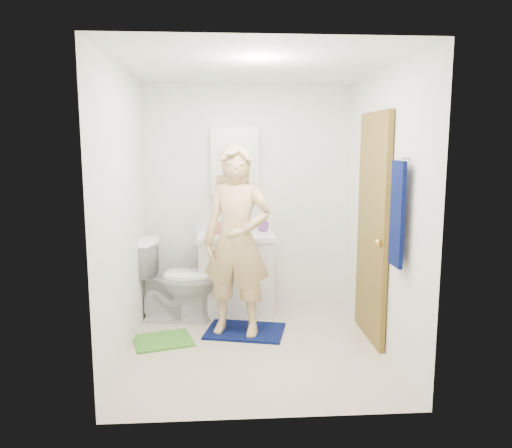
{
  "coord_description": "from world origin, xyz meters",
  "views": [
    {
      "loc": [
        -0.28,
        -4.2,
        1.77
      ],
      "look_at": [
        0.02,
        0.25,
        1.05
      ],
      "focal_mm": 35.0,
      "sensor_mm": 36.0,
      "label": 1
    }
  ],
  "objects_px": {
    "toilet": "(177,279)",
    "toothbrush_cup": "(263,226)",
    "man": "(237,242)",
    "towel": "(397,214)",
    "medicine_cabinet": "(234,160)",
    "soap_dispenser": "(217,225)",
    "vanity_cabinet": "(236,275)"
  },
  "relations": [
    {
      "from": "vanity_cabinet",
      "to": "towel",
      "type": "xyz_separation_m",
      "value": [
        1.18,
        -1.48,
        0.85
      ]
    },
    {
      "from": "vanity_cabinet",
      "to": "towel",
      "type": "height_order",
      "value": "towel"
    },
    {
      "from": "soap_dispenser",
      "to": "towel",
      "type": "bearing_deg",
      "value": -46.68
    },
    {
      "from": "toilet",
      "to": "soap_dispenser",
      "type": "bearing_deg",
      "value": -60.86
    },
    {
      "from": "toothbrush_cup",
      "to": "man",
      "type": "bearing_deg",
      "value": -111.23
    },
    {
      "from": "vanity_cabinet",
      "to": "toothbrush_cup",
      "type": "distance_m",
      "value": 0.6
    },
    {
      "from": "towel",
      "to": "toothbrush_cup",
      "type": "bearing_deg",
      "value": 118.56
    },
    {
      "from": "vanity_cabinet",
      "to": "toilet",
      "type": "distance_m",
      "value": 0.63
    },
    {
      "from": "soap_dispenser",
      "to": "toothbrush_cup",
      "type": "height_order",
      "value": "soap_dispenser"
    },
    {
      "from": "toothbrush_cup",
      "to": "man",
      "type": "xyz_separation_m",
      "value": [
        -0.3,
        -0.78,
        -0.01
      ]
    },
    {
      "from": "towel",
      "to": "toothbrush_cup",
      "type": "relative_size",
      "value": 6.36
    },
    {
      "from": "vanity_cabinet",
      "to": "medicine_cabinet",
      "type": "bearing_deg",
      "value": 90.0
    },
    {
      "from": "soap_dispenser",
      "to": "toothbrush_cup",
      "type": "xyz_separation_m",
      "value": [
        0.5,
        0.16,
        -0.04
      ]
    },
    {
      "from": "toilet",
      "to": "toothbrush_cup",
      "type": "height_order",
      "value": "toothbrush_cup"
    },
    {
      "from": "toothbrush_cup",
      "to": "man",
      "type": "height_order",
      "value": "man"
    },
    {
      "from": "vanity_cabinet",
      "to": "toilet",
      "type": "xyz_separation_m",
      "value": [
        -0.6,
        -0.18,
        0.02
      ]
    },
    {
      "from": "vanity_cabinet",
      "to": "soap_dispenser",
      "type": "bearing_deg",
      "value": -172.28
    },
    {
      "from": "toilet",
      "to": "toothbrush_cup",
      "type": "relative_size",
      "value": 6.63
    },
    {
      "from": "medicine_cabinet",
      "to": "soap_dispenser",
      "type": "distance_m",
      "value": 0.73
    },
    {
      "from": "towel",
      "to": "toothbrush_cup",
      "type": "height_order",
      "value": "towel"
    },
    {
      "from": "towel",
      "to": "medicine_cabinet",
      "type": "bearing_deg",
      "value": 124.61
    },
    {
      "from": "medicine_cabinet",
      "to": "toothbrush_cup",
      "type": "bearing_deg",
      "value": -17.24
    },
    {
      "from": "towel",
      "to": "toothbrush_cup",
      "type": "xyz_separation_m",
      "value": [
        -0.88,
        1.62,
        -0.35
      ]
    },
    {
      "from": "toilet",
      "to": "toothbrush_cup",
      "type": "xyz_separation_m",
      "value": [
        0.9,
        0.31,
        0.48
      ]
    },
    {
      "from": "towel",
      "to": "man",
      "type": "distance_m",
      "value": 1.49
    },
    {
      "from": "toothbrush_cup",
      "to": "vanity_cabinet",
      "type": "bearing_deg",
      "value": -156.27
    },
    {
      "from": "vanity_cabinet",
      "to": "towel",
      "type": "bearing_deg",
      "value": -51.53
    },
    {
      "from": "vanity_cabinet",
      "to": "toilet",
      "type": "height_order",
      "value": "toilet"
    },
    {
      "from": "medicine_cabinet",
      "to": "towel",
      "type": "height_order",
      "value": "medicine_cabinet"
    },
    {
      "from": "toilet",
      "to": "man",
      "type": "bearing_deg",
      "value": -119.51
    },
    {
      "from": "toilet",
      "to": "man",
      "type": "distance_m",
      "value": 0.89
    },
    {
      "from": "vanity_cabinet",
      "to": "towel",
      "type": "relative_size",
      "value": 1.0
    }
  ]
}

